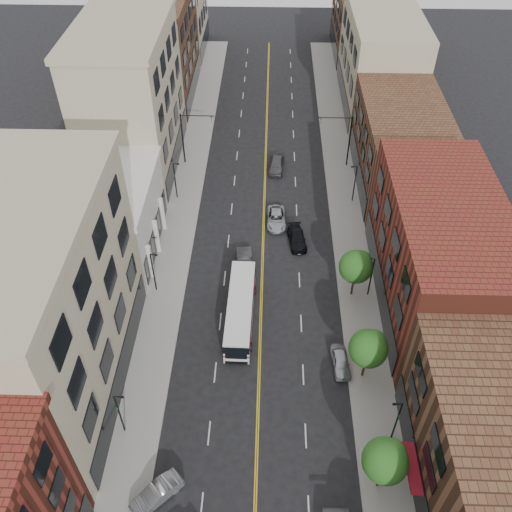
# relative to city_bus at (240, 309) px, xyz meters

# --- Properties ---
(sidewalk_left) EXTENTS (4.00, 110.00, 0.15)m
(sidewalk_left) POSITION_rel_city_bus_xyz_m (-8.00, 14.72, -1.56)
(sidewalk_left) COLOR gray
(sidewalk_left) RESTS_ON ground
(sidewalk_right) EXTENTS (4.00, 110.00, 0.15)m
(sidewalk_right) POSITION_rel_city_bus_xyz_m (12.00, 14.72, -1.56)
(sidewalk_right) COLOR gray
(sidewalk_right) RESTS_ON ground
(bldg_l_tanoffice) EXTENTS (10.00, 22.00, 18.00)m
(bldg_l_tanoffice) POSITION_rel_city_bus_xyz_m (-15.00, -7.28, 7.36)
(bldg_l_tanoffice) COLOR tan
(bldg_l_tanoffice) RESTS_ON ground
(bldg_l_white) EXTENTS (10.00, 14.00, 8.00)m
(bldg_l_white) POSITION_rel_city_bus_xyz_m (-15.00, 10.72, 2.36)
(bldg_l_white) COLOR silver
(bldg_l_white) RESTS_ON ground
(bldg_l_far_a) EXTENTS (10.00, 20.00, 18.00)m
(bldg_l_far_a) POSITION_rel_city_bus_xyz_m (-15.00, 27.72, 7.36)
(bldg_l_far_a) COLOR tan
(bldg_l_far_a) RESTS_ON ground
(bldg_l_far_b) EXTENTS (10.00, 20.00, 15.00)m
(bldg_l_far_b) POSITION_rel_city_bus_xyz_m (-15.00, 47.72, 5.86)
(bldg_l_far_b) COLOR #553322
(bldg_l_far_b) RESTS_ON ground
(bldg_r_mid) EXTENTS (10.00, 22.00, 12.00)m
(bldg_r_mid) POSITION_rel_city_bus_xyz_m (19.00, 3.72, 4.36)
(bldg_r_mid) COLOR maroon
(bldg_r_mid) RESTS_ON ground
(bldg_r_far_a) EXTENTS (10.00, 20.00, 10.00)m
(bldg_r_far_a) POSITION_rel_city_bus_xyz_m (19.00, 24.72, 3.36)
(bldg_r_far_a) COLOR #553322
(bldg_r_far_a) RESTS_ON ground
(bldg_r_far_b) EXTENTS (10.00, 22.00, 14.00)m
(bldg_r_far_b) POSITION_rel_city_bus_xyz_m (19.00, 45.72, 5.36)
(bldg_r_far_b) COLOR tan
(bldg_r_far_b) RESTS_ON ground
(bldg_r_far_c) EXTENTS (10.00, 18.00, 11.00)m
(bldg_r_far_c) POSITION_rel_city_bus_xyz_m (19.00, 65.72, 3.86)
(bldg_r_far_c) COLOR #553322
(bldg_r_far_c) RESTS_ON ground
(tree_r_1) EXTENTS (3.40, 3.40, 5.59)m
(tree_r_1) POSITION_rel_city_bus_xyz_m (11.39, -16.21, 2.49)
(tree_r_1) COLOR black
(tree_r_1) RESTS_ON sidewalk_right
(tree_r_2) EXTENTS (3.40, 3.40, 5.59)m
(tree_r_2) POSITION_rel_city_bus_xyz_m (11.39, -6.21, 2.49)
(tree_r_2) COLOR black
(tree_r_2) RESTS_ON sidewalk_right
(tree_r_3) EXTENTS (3.40, 3.40, 5.59)m
(tree_r_3) POSITION_rel_city_bus_xyz_m (11.39, 3.79, 2.49)
(tree_r_3) COLOR black
(tree_r_3) RESTS_ON sidewalk_right
(lamp_l_1) EXTENTS (0.81, 0.55, 5.05)m
(lamp_l_1) POSITION_rel_city_bus_xyz_m (-8.95, -12.28, 1.33)
(lamp_l_1) COLOR black
(lamp_l_1) RESTS_ON sidewalk_left
(lamp_l_2) EXTENTS (0.81, 0.55, 5.05)m
(lamp_l_2) POSITION_rel_city_bus_xyz_m (-8.95, 3.72, 1.33)
(lamp_l_2) COLOR black
(lamp_l_2) RESTS_ON sidewalk_left
(lamp_l_3) EXTENTS (0.81, 0.55, 5.05)m
(lamp_l_3) POSITION_rel_city_bus_xyz_m (-8.95, 19.72, 1.33)
(lamp_l_3) COLOR black
(lamp_l_3) RESTS_ON sidewalk_left
(lamp_r_1) EXTENTS (0.81, 0.55, 5.05)m
(lamp_r_1) POSITION_rel_city_bus_xyz_m (12.95, -12.28, 1.33)
(lamp_r_1) COLOR black
(lamp_r_1) RESTS_ON sidewalk_right
(lamp_r_2) EXTENTS (0.81, 0.55, 5.05)m
(lamp_r_2) POSITION_rel_city_bus_xyz_m (12.95, 3.72, 1.33)
(lamp_r_2) COLOR black
(lamp_r_2) RESTS_ON sidewalk_right
(lamp_r_3) EXTENTS (0.81, 0.55, 5.05)m
(lamp_r_3) POSITION_rel_city_bus_xyz_m (12.95, 19.72, 1.33)
(lamp_r_3) COLOR black
(lamp_r_3) RESTS_ON sidewalk_right
(signal_mast_left) EXTENTS (4.49, 0.18, 7.20)m
(signal_mast_left) POSITION_rel_city_bus_xyz_m (-8.27, 27.72, 3.01)
(signal_mast_left) COLOR black
(signal_mast_left) RESTS_ON sidewalk_left
(signal_mast_right) EXTENTS (4.49, 0.18, 7.20)m
(signal_mast_right) POSITION_rel_city_bus_xyz_m (12.27, 27.72, 3.01)
(signal_mast_right) COLOR black
(signal_mast_right) RESTS_ON sidewalk_right
(city_bus) EXTENTS (2.81, 11.01, 2.82)m
(city_bus) POSITION_rel_city_bus_xyz_m (0.00, 0.00, 0.00)
(city_bus) COLOR silver
(city_bus) RESTS_ON ground
(car_angle_b) EXTENTS (4.02, 3.94, 1.38)m
(car_angle_b) POSITION_rel_city_bus_xyz_m (-5.40, -17.69, -0.95)
(car_angle_b) COLOR #BABEC3
(car_angle_b) RESTS_ON ground
(car_parked_far) EXTENTS (1.85, 3.94, 1.30)m
(car_parked_far) POSITION_rel_city_bus_xyz_m (9.40, -5.26, -0.98)
(car_parked_far) COLOR #B5B7BE
(car_parked_far) RESTS_ON ground
(car_lane_behind) EXTENTS (2.00, 4.76, 1.53)m
(car_lane_behind) POSITION_rel_city_bus_xyz_m (0.05, 7.72, -0.87)
(car_lane_behind) COLOR #4D4D52
(car_lane_behind) RESTS_ON ground
(car_lane_a) EXTENTS (2.42, 4.69, 1.30)m
(car_lane_a) POSITION_rel_city_bus_xyz_m (5.86, 11.66, -0.99)
(car_lane_a) COLOR black
(car_lane_a) RESTS_ON ground
(car_lane_b) EXTENTS (2.31, 4.88, 1.35)m
(car_lane_b) POSITION_rel_city_bus_xyz_m (3.50, 15.21, -0.96)
(car_lane_b) COLOR #B0B1B8
(car_lane_b) RESTS_ON ground
(car_lane_c) EXTENTS (2.36, 4.92, 1.62)m
(car_lane_c) POSITION_rel_city_bus_xyz_m (3.50, 26.57, -0.83)
(car_lane_c) COLOR #4A4A4E
(car_lane_c) RESTS_ON ground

